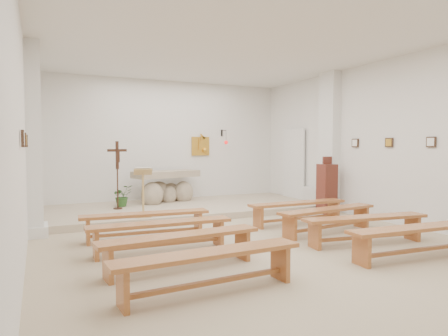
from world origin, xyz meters
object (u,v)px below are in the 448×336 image
lectern (143,192)px  bench_right_fourth (415,235)px  bench_right_second (328,214)px  altar (166,189)px  bench_right_front (298,207)px  crucifix_stand (117,170)px  bench_left_front (146,219)px  bench_right_third (366,223)px  bench_left_fourth (210,262)px  donation_pedestal (327,188)px  bench_left_second (161,229)px  bench_left_third (181,243)px

lectern → bench_right_fourth: 5.20m
bench_right_second → bench_right_fourth: same height
altar → bench_right_front: altar is taller
lectern → bench_right_fourth: size_ratio=0.47×
crucifix_stand → bench_left_front: size_ratio=0.72×
altar → bench_right_front: (1.84, -3.44, -0.15)m
bench_left_front → bench_right_third: size_ratio=1.00×
crucifix_stand → bench_left_fourth: size_ratio=0.72×
donation_pedestal → lectern: bearing=174.6°
altar → bench_left_fourth: altar is taller
crucifix_stand → donation_pedestal: (4.71, -1.86, -0.47)m
bench_left_front → bench_left_second: bearing=-86.1°
crucifix_stand → bench_left_front: (-0.01, -2.73, -0.73)m
bench_right_fourth → donation_pedestal: bearing=72.1°
donation_pedestal → bench_right_fourth: size_ratio=0.62×
bench_left_third → bench_right_third: same height
altar → lectern: (-1.10, -2.03, 0.17)m
bench_left_second → bench_right_fourth: same height
crucifix_stand → bench_right_front: size_ratio=0.72×
altar → bench_left_front: bearing=-128.3°
bench_left_third → altar: bearing=70.2°
bench_left_second → bench_right_second: size_ratio=0.99×
bench_left_third → bench_left_fourth: same height
bench_right_front → bench_left_third: size_ratio=0.99×
bench_left_second → bench_right_second: (3.24, 0.00, 0.00)m
bench_right_second → bench_left_fourth: (-3.24, -1.91, 0.00)m
bench_right_third → bench_right_fourth: bearing=-82.5°
lectern → bench_right_front: 3.27m
bench_right_second → bench_left_third: bearing=-171.4°
lectern → bench_right_second: lectern is taller
crucifix_stand → bench_right_third: size_ratio=0.71×
bench_right_front → bench_left_fourth: same height
bench_left_front → bench_right_second: size_ratio=1.00×
bench_left_front → bench_left_third: 1.91m
bench_right_second → altar: bearing=104.8°
bench_left_front → lectern: bearing=81.8°
crucifix_stand → bench_left_front: 2.82m
altar → bench_left_third: bearing=-120.8°
altar → bench_right_fourth: (1.84, -6.31, -0.15)m
crucifix_stand → bench_right_third: 5.70m
lectern → bench_right_third: bearing=-37.7°
donation_pedestal → bench_left_fourth: (-4.72, -3.74, -0.26)m
bench_right_front → bench_right_third: 1.91m
altar → lectern: size_ratio=1.80×
bench_left_second → bench_left_front: bearing=91.1°
bench_left_third → bench_left_fourth: 0.96m
crucifix_stand → bench_right_second: size_ratio=0.71×
altar → donation_pedestal: size_ratio=1.37×
altar → bench_left_second: (-1.40, -4.40, -0.15)m
crucifix_stand → bench_left_third: crucifix_stand is taller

